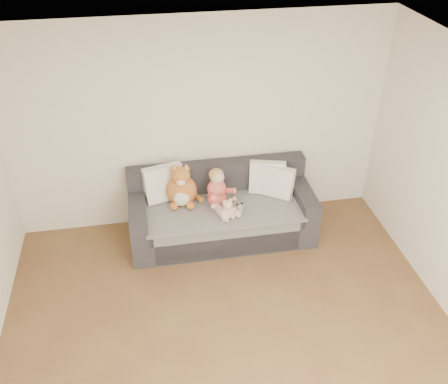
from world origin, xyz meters
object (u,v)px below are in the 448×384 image
toddler (218,192)px  sofa (221,213)px  teddy_bear (228,210)px  sippy_cup (235,208)px  plush_cat (182,188)px

toddler → sofa: bearing=35.4°
teddy_bear → sippy_cup: bearing=25.9°
teddy_bear → sippy_cup: 0.15m
toddler → plush_cat: size_ratio=0.90×
sofa → toddler: toddler is taller
sofa → teddy_bear: size_ratio=8.58×
sofa → plush_cat: (-0.46, 0.08, 0.37)m
toddler → teddy_bear: bearing=-96.3°
plush_cat → teddy_bear: (0.48, -0.39, -0.10)m
teddy_bear → sofa: bearing=78.3°
teddy_bear → sippy_cup: teddy_bear is taller
toddler → sippy_cup: size_ratio=4.91×
sofa → teddy_bear: sofa is taller
plush_cat → toddler: bearing=-13.1°
toddler → sippy_cup: (0.17, -0.15, -0.15)m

